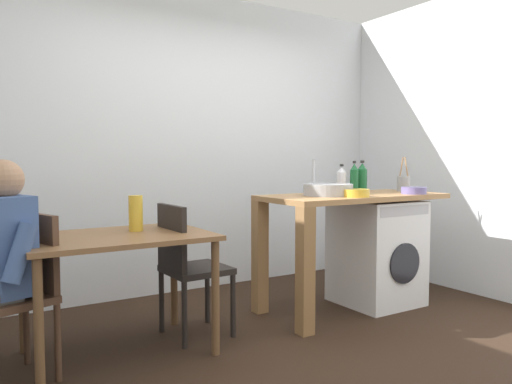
# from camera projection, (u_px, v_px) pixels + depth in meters

# --- Properties ---
(ground_plane) EXTENTS (5.46, 5.46, 0.00)m
(ground_plane) POSITION_uv_depth(u_px,v_px,m) (300.00, 350.00, 3.13)
(ground_plane) COLOR black
(wall_back) EXTENTS (4.60, 0.10, 2.70)m
(wall_back) POSITION_uv_depth(u_px,v_px,m) (185.00, 143.00, 4.52)
(wall_back) COLOR silver
(wall_back) RESTS_ON ground_plane
(wall_counter_side) EXTENTS (0.10, 3.80, 2.70)m
(wall_counter_side) POSITION_uv_depth(u_px,v_px,m) (506.00, 141.00, 4.16)
(wall_counter_side) COLOR silver
(wall_counter_side) RESTS_ON ground_plane
(dining_table) EXTENTS (1.10, 0.76, 0.74)m
(dining_table) POSITION_uv_depth(u_px,v_px,m) (118.00, 250.00, 3.03)
(dining_table) COLOR brown
(dining_table) RESTS_ON ground_plane
(chair_person_seat) EXTENTS (0.51, 0.51, 0.90)m
(chair_person_seat) POSITION_uv_depth(u_px,v_px,m) (21.00, 287.00, 2.68)
(chair_person_seat) COLOR #4C3323
(chair_person_seat) RESTS_ON ground_plane
(chair_opposite) EXTENTS (0.42, 0.42, 0.90)m
(chair_opposite) POSITION_uv_depth(u_px,v_px,m) (186.00, 262.00, 3.33)
(chair_opposite) COLOR black
(chair_opposite) RESTS_ON ground_plane
(kitchen_counter) EXTENTS (1.50, 0.68, 0.92)m
(kitchen_counter) POSITION_uv_depth(u_px,v_px,m) (333.00, 216.00, 3.86)
(kitchen_counter) COLOR #9E7042
(kitchen_counter) RESTS_ON ground_plane
(washing_machine) EXTENTS (0.60, 0.61, 0.86)m
(washing_machine) POSITION_uv_depth(u_px,v_px,m) (376.00, 252.00, 4.13)
(washing_machine) COLOR white
(washing_machine) RESTS_ON ground_plane
(sink_basin) EXTENTS (0.38, 0.38, 0.09)m
(sink_basin) POSITION_uv_depth(u_px,v_px,m) (328.00, 190.00, 3.82)
(sink_basin) COLOR #9EA0A5
(sink_basin) RESTS_ON kitchen_counter
(tap) EXTENTS (0.02, 0.02, 0.28)m
(tap) POSITION_uv_depth(u_px,v_px,m) (314.00, 177.00, 3.96)
(tap) COLOR #B2B2B7
(tap) RESTS_ON kitchen_counter
(bottle_tall_green) EXTENTS (0.08, 0.08, 0.24)m
(bottle_tall_green) POSITION_uv_depth(u_px,v_px,m) (342.00, 180.00, 4.14)
(bottle_tall_green) COLOR silver
(bottle_tall_green) RESTS_ON kitchen_counter
(bottle_squat_brown) EXTENTS (0.07, 0.07, 0.27)m
(bottle_squat_brown) POSITION_uv_depth(u_px,v_px,m) (354.00, 178.00, 4.15)
(bottle_squat_brown) COLOR #19592D
(bottle_squat_brown) RESTS_ON kitchen_counter
(bottle_clear_small) EXTENTS (0.08, 0.08, 0.27)m
(bottle_clear_small) POSITION_uv_depth(u_px,v_px,m) (362.00, 178.00, 4.22)
(bottle_clear_small) COLOR #19592D
(bottle_clear_small) RESTS_ON kitchen_counter
(mixing_bowl) EXTENTS (0.21, 0.21, 0.06)m
(mixing_bowl) POSITION_uv_depth(u_px,v_px,m) (355.00, 192.00, 3.70)
(mixing_bowl) COLOR gold
(mixing_bowl) RESTS_ON kitchen_counter
(utensil_crock) EXTENTS (0.11, 0.11, 0.30)m
(utensil_crock) POSITION_uv_depth(u_px,v_px,m) (403.00, 183.00, 4.33)
(utensil_crock) COLOR gray
(utensil_crock) RESTS_ON kitchen_counter
(colander) EXTENTS (0.20, 0.20, 0.06)m
(colander) POSITION_uv_depth(u_px,v_px,m) (414.00, 190.00, 4.00)
(colander) COLOR slate
(colander) RESTS_ON kitchen_counter
(vase) EXTENTS (0.09, 0.09, 0.23)m
(vase) POSITION_uv_depth(u_px,v_px,m) (136.00, 213.00, 3.18)
(vase) COLOR gold
(vase) RESTS_ON dining_table
(scissors) EXTENTS (0.15, 0.06, 0.01)m
(scissors) POSITION_uv_depth(u_px,v_px,m) (358.00, 195.00, 3.85)
(scissors) COLOR #B2B2B7
(scissors) RESTS_ON kitchen_counter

